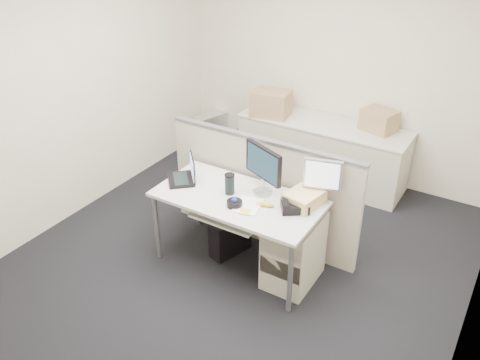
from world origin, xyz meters
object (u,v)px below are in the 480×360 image
Objects in this scene: desk at (238,203)px; desk_phone at (295,206)px; monitor_main at (263,171)px; laptop at (180,169)px.

desk is 6.46× the size of desk_phone.
monitor_main is at bearing 50.19° from desk.
desk is at bearing 155.10° from desk_phone.
desk is 0.38m from monitor_main.
desk is 0.54m from desk_phone.
laptop is (-0.77, -0.20, -0.11)m from monitor_main.
monitor_main reaches higher than laptop.
laptop reaches higher than desk.
monitor_main is 0.43m from desk_phone.
desk_phone reaches higher than desk.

